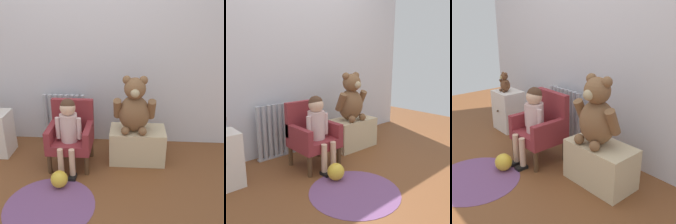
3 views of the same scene
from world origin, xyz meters
The scene contains 9 objects.
ground_plane centered at (0.00, 0.00, 0.00)m, with size 6.00×6.00×0.00m, color brown.
back_wall centered at (0.00, 1.12, 1.20)m, with size 3.80×0.05×2.40m, color silver.
radiator centered at (-0.30, 0.99, 0.30)m, with size 0.50×0.05×0.60m.
child_armchair centered at (-0.14, 0.57, 0.33)m, with size 0.43×0.41×0.66m.
child_figure centered at (-0.14, 0.46, 0.48)m, with size 0.25×0.35×0.74m.
low_bench centered at (0.54, 0.66, 0.18)m, with size 0.57×0.33×0.36m, color beige.
large_teddy_bear centered at (0.50, 0.64, 0.61)m, with size 0.42×0.29×0.57m.
floor_rug centered at (-0.20, -0.12, 0.00)m, with size 0.77×0.77×0.01m, color #744876.
toy_ball centered at (-0.18, 0.14, 0.08)m, with size 0.16×0.16×0.16m, color gold.
Camera 1 is at (0.45, -1.96, 1.63)m, focal length 45.00 mm.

